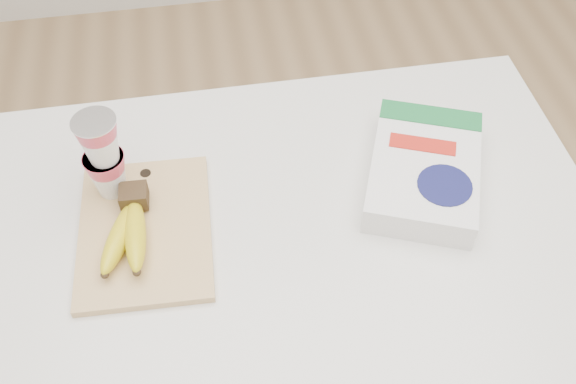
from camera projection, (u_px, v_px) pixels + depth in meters
The scene contains 5 objects.
table at pixel (283, 340), 1.46m from camera, with size 1.15×0.77×0.86m, color silver.
cutting_board at pixel (145, 230), 1.11m from camera, with size 0.23×0.31×0.02m, color #E7C27E.
bananas at pixel (128, 230), 1.08m from camera, with size 0.09×0.19×0.05m.
yogurt_stack at pixel (103, 155), 1.09m from camera, with size 0.08×0.08×0.17m.
cereal_box at pixel (424, 170), 1.17m from camera, with size 0.28×0.33×0.06m.
Camera 1 is at (-0.10, -0.66, 1.77)m, focal length 40.00 mm.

